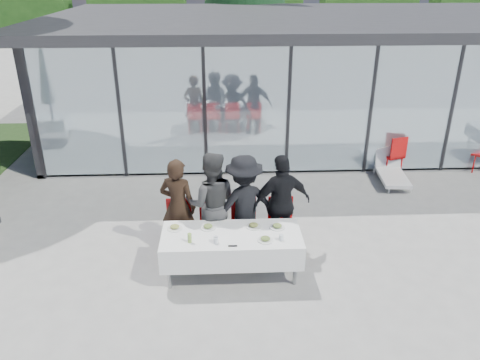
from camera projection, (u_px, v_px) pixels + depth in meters
name	position (u px, v px, depth m)	size (l,w,h in m)	color
ground	(257.00, 271.00, 7.86)	(90.00, 90.00, 0.00)	gray
pavilion	(302.00, 57.00, 14.48)	(14.80, 8.80, 3.44)	gray
treeline	(197.00, 7.00, 32.32)	(62.50, 2.00, 4.40)	#183A12
dining_table	(232.00, 245.00, 7.61)	(2.26, 0.96, 0.75)	white
diner_a	(178.00, 207.00, 8.09)	(0.65, 0.65, 1.77)	black
diner_chair_a	(179.00, 224.00, 8.25)	(0.44, 0.44, 0.97)	red
diner_b	(211.00, 203.00, 8.10)	(0.91, 0.91, 1.87)	#434343
diner_chair_b	(212.00, 223.00, 8.28)	(0.44, 0.44, 0.97)	red
diner_c	(244.00, 204.00, 8.13)	(1.17, 1.17, 1.81)	black
diner_chair_c	(244.00, 222.00, 8.30)	(0.44, 0.44, 0.97)	red
diner_d	(282.00, 203.00, 8.16)	(1.06, 1.06, 1.81)	black
diner_chair_d	(281.00, 221.00, 8.33)	(0.44, 0.44, 0.97)	red
plate_a	(175.00, 227.00, 7.66)	(0.25, 0.25, 0.07)	silver
plate_b	(208.00, 227.00, 7.68)	(0.25, 0.25, 0.07)	silver
plate_c	(254.00, 226.00, 7.71)	(0.25, 0.25, 0.07)	silver
plate_d	(277.00, 226.00, 7.69)	(0.25, 0.25, 0.07)	silver
plate_extra	(265.00, 239.00, 7.33)	(0.25, 0.25, 0.07)	silver
juice_bottle	(190.00, 238.00, 7.27)	(0.06, 0.06, 0.15)	#8BB34A
drinking_glasses	(238.00, 239.00, 7.28)	(1.10, 0.12, 0.10)	silver
folded_eyeglasses	(233.00, 246.00, 7.19)	(0.14, 0.03, 0.01)	black
spare_chair_a	(476.00, 149.00, 11.64)	(0.62, 0.62, 0.97)	red
spare_chair_b	(395.00, 153.00, 11.38)	(0.55, 0.55, 0.97)	red
lounger	(391.00, 170.00, 11.14)	(0.72, 1.38, 0.72)	silver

